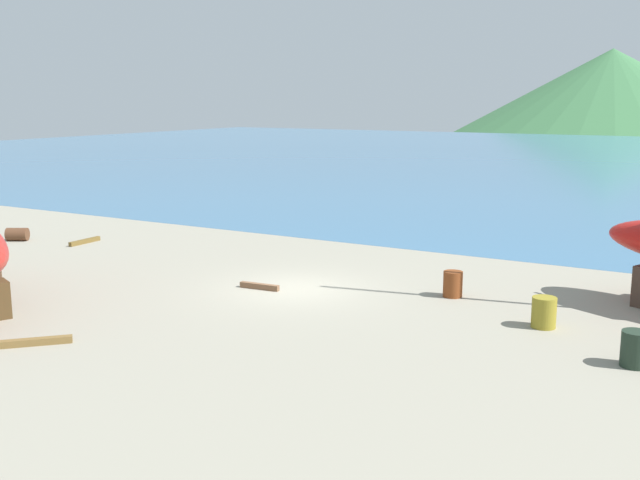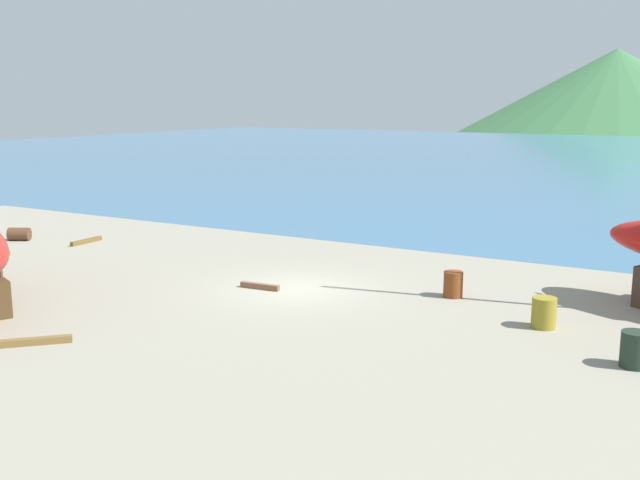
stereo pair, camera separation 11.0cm
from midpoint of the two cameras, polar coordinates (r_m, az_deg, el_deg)
The scene contains 11 objects.
ground_plane at distance 20.80m, azimuth -8.54°, elevation -6.57°, with size 50.22×50.22×0.00m, color gray.
sea_water at distance 81.33m, azimuth 21.31°, elevation 5.74°, with size 167.16×104.27×0.01m, color teal.
headland_hill at distance 206.44m, azimuth 21.51°, elevation 8.37°, with size 136.33×136.33×36.99m, color #3D7344.
barrel_tipped_left at distance 21.26m, azimuth 16.93°, elevation -5.35°, with size 0.67×0.67×0.85m, color olive.
barrel_rust_mid at distance 23.83m, azimuth 10.30°, elevation -3.36°, with size 0.61×0.61×0.82m, color brown.
barrel_tipped_center at distance 18.96m, azimuth 23.14°, elevation -7.73°, with size 0.66×0.66×0.85m, color #203024.
barrel_rust_far at distance 35.31m, azimuth -21.98°, elevation 0.43°, with size 0.57×0.57×0.90m, color brown.
timber_short_cross at distance 20.40m, azimuth -20.80°, elevation -7.27°, with size 1.76×0.22×0.18m, color brown.
timber_short_skew at distance 33.68m, azimuth -17.38°, elevation -0.08°, with size 1.69×0.17×0.18m, color brown.
timber_long_fore at distance 24.55m, azimuth -4.50°, elevation -3.55°, with size 1.40×0.18×0.19m, color brown.
timber_long_aft at distance 32.66m, azimuth -23.27°, elevation -0.81°, with size 1.30×0.13×0.18m, color brown.
Camera 2 is at (12.55, -20.11, 6.18)m, focal length 41.75 mm.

